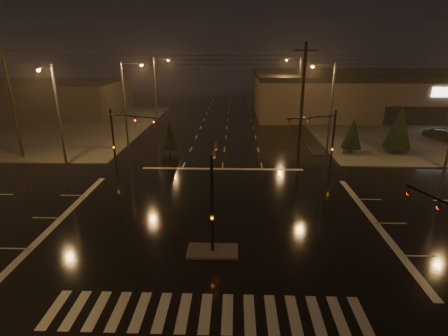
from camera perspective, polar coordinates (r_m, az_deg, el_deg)
The scene contains 22 objects.
ground at distance 24.68m, azimuth -1.28°, elevation -8.57°, with size 140.00×140.00×0.00m, color black.
sidewalk_ne at distance 60.35m, azimuth 30.45°, elevation 5.55°, with size 36.00×36.00×0.12m, color #4E4B46.
sidewalk_nw at distance 61.60m, azimuth -28.82°, elevation 6.05°, with size 36.00×36.00×0.12m, color #4E4B46.
median_island at distance 21.19m, azimuth -1.88°, elevation -13.41°, with size 3.00×1.60×0.15m, color #4E4B46.
crosswalk at distance 17.24m, azimuth -3.04°, elevation -22.55°, with size 15.00×2.60×0.01m, color beige.
stop_bar_far at distance 34.79m, azimuth -0.29°, elevation -0.14°, with size 16.00×0.50×0.01m, color beige.
retail_building at distance 76.13m, azimuth 28.78°, elevation 11.03°, with size 60.20×28.30×7.20m.
commercial_block at distance 73.93m, azimuth -27.97°, elevation 10.17°, with size 30.00×18.00×5.60m, color #3E3936.
signal_mast_median at distance 20.32m, azimuth -1.82°, elevation -3.20°, with size 0.25×4.59×6.00m.
signal_mast_ne at distance 33.89m, azimuth 15.98°, elevation 5.26°, with size 4.84×1.86×6.00m.
signal_mast_nw at distance 34.59m, azimuth -16.36°, elevation 5.50°, with size 4.84×1.86×6.00m.
streetlight_1 at distance 42.12m, azimuth -15.59°, elevation 10.67°, with size 2.77×0.32×10.00m.
streetlight_2 at distance 57.48m, azimuth -10.90°, elevation 13.09°, with size 2.77×0.32×10.00m.
streetlight_3 at distance 39.52m, azimuth 16.68°, elevation 10.06°, with size 2.77×0.32×10.00m.
streetlight_4 at distance 58.95m, azimuth 11.90°, elevation 13.17°, with size 2.77×0.32×10.00m.
streetlight_5 at distance 37.69m, azimuth -25.70°, elevation 8.59°, with size 0.32×2.77×10.00m.
utility_pole_0 at distance 43.06m, azimuth -31.28°, elevation 9.25°, with size 2.20×0.32×12.00m.
utility_pole_1 at distance 36.85m, azimuth 12.62°, elevation 10.31°, with size 2.20×0.32×12.00m.
conifer_0 at distance 41.81m, azimuth 20.26°, elevation 5.41°, with size 2.21×2.21×4.15m.
conifer_1 at distance 43.85m, azimuth 26.70°, elevation 5.99°, with size 3.02×3.02×5.41m.
conifer_3 at distance 39.40m, azimuth -8.96°, elevation 5.44°, with size 2.09×2.09×3.97m.
car_parked at distance 53.64m, azimuth 31.89°, elevation 4.66°, with size 1.77×4.40×1.50m, color black.
Camera 1 is at (1.27, -21.84, 11.44)m, focal length 28.00 mm.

